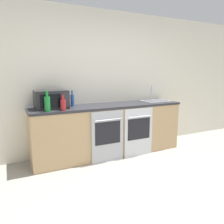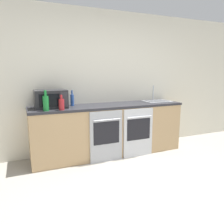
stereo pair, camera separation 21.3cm
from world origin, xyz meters
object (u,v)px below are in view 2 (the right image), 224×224
at_px(bottle_blue, 72,100).
at_px(bottle_red, 61,104).
at_px(microwave, 51,99).
at_px(oven_left, 106,136).
at_px(oven_right, 138,132).
at_px(bottle_green, 46,103).
at_px(sink, 157,101).

xyz_separation_m(bottle_blue, bottle_red, (-0.25, -0.36, -0.01)).
bearing_deg(microwave, oven_left, -23.32).
relative_size(oven_right, bottle_blue, 3.23).
distance_m(microwave, bottle_green, 0.28).
distance_m(oven_right, sink, 0.84).
bearing_deg(oven_right, sink, 28.88).
bearing_deg(microwave, bottle_red, -65.57).
height_order(bottle_red, sink, sink).
bearing_deg(oven_left, bottle_green, 174.12).
xyz_separation_m(oven_right, microwave, (-1.43, 0.35, 0.62)).
xyz_separation_m(oven_left, bottle_red, (-0.70, 0.09, 0.57)).
xyz_separation_m(microwave, bottle_green, (-0.11, -0.26, -0.02)).
distance_m(oven_left, bottle_green, 1.11).
height_order(oven_right, bottle_blue, bottle_blue).
bearing_deg(microwave, oven_right, -13.93).
bearing_deg(sink, bottle_red, -172.75).
height_order(microwave, bottle_blue, microwave).
bearing_deg(oven_right, microwave, 166.07).
bearing_deg(oven_left, bottle_blue, 135.83).
bearing_deg(bottle_green, sink, 6.21).
bearing_deg(oven_right, bottle_red, 176.26).
relative_size(microwave, bottle_green, 1.62).
height_order(oven_right, microwave, microwave).
bearing_deg(oven_left, sink, 15.25).
bearing_deg(microwave, bottle_green, -112.33).
relative_size(microwave, bottle_blue, 1.88).
relative_size(microwave, bottle_red, 2.16).
bearing_deg(bottle_blue, oven_right, -22.58).
height_order(oven_left, sink, sink).
bearing_deg(microwave, bottle_blue, 13.27).
xyz_separation_m(oven_right, sink, (0.59, 0.33, 0.49)).
xyz_separation_m(oven_right, bottle_red, (-1.31, 0.09, 0.57)).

